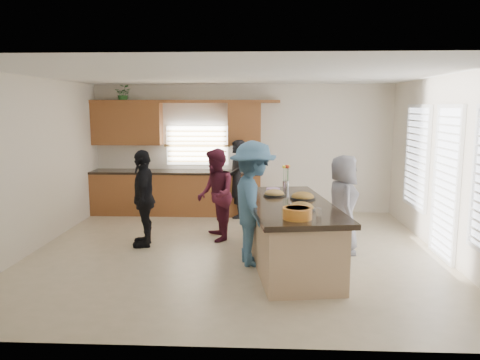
# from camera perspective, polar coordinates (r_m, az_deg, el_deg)

# --- Properties ---
(floor) EXTENTS (6.50, 6.50, 0.00)m
(floor) POSITION_cam_1_polar(r_m,az_deg,el_deg) (7.61, -0.66, -8.82)
(floor) COLOR beige
(floor) RESTS_ON ground
(room_shell) EXTENTS (6.52, 6.02, 2.81)m
(room_shell) POSITION_cam_1_polar(r_m,az_deg,el_deg) (7.26, -0.69, 5.62)
(room_shell) COLOR silver
(room_shell) RESTS_ON ground
(back_cabinetry) EXTENTS (4.08, 0.66, 2.46)m
(back_cabinetry) POSITION_cam_1_polar(r_m,az_deg,el_deg) (10.25, -7.98, 0.94)
(back_cabinetry) COLOR brown
(back_cabinetry) RESTS_ON ground
(right_wall_glazing) EXTENTS (0.06, 4.00, 2.25)m
(right_wall_glazing) POSITION_cam_1_polar(r_m,az_deg,el_deg) (7.69, 23.96, 0.85)
(right_wall_glazing) COLOR white
(right_wall_glazing) RESTS_ON ground
(island) EXTENTS (1.51, 2.83, 0.95)m
(island) POSITION_cam_1_polar(r_m,az_deg,el_deg) (6.92, 6.08, -6.78)
(island) COLOR tan
(island) RESTS_ON ground
(platter_front) EXTENTS (0.38, 0.38, 0.15)m
(platter_front) POSITION_cam_1_polar(r_m,az_deg,el_deg) (6.34, 7.44, -3.38)
(platter_front) COLOR black
(platter_front) RESTS_ON island
(platter_mid) EXTENTS (0.38, 0.38, 0.15)m
(platter_mid) POSITION_cam_1_polar(r_m,az_deg,el_deg) (7.09, 7.65, -2.07)
(platter_mid) COLOR black
(platter_mid) RESTS_ON island
(platter_back) EXTENTS (0.34, 0.34, 0.14)m
(platter_back) POSITION_cam_1_polar(r_m,az_deg,el_deg) (7.30, 4.19, -1.71)
(platter_back) COLOR black
(platter_back) RESTS_ON island
(salad_bowl) EXTENTS (0.36, 0.36, 0.14)m
(salad_bowl) POSITION_cam_1_polar(r_m,az_deg,el_deg) (5.82, 7.01, -3.97)
(salad_bowl) COLOR orange
(salad_bowl) RESTS_ON island
(clear_cup) EXTENTS (0.07, 0.07, 0.11)m
(clear_cup) POSITION_cam_1_polar(r_m,az_deg,el_deg) (5.98, 9.58, -3.89)
(clear_cup) COLOR white
(clear_cup) RESTS_ON island
(plate_stack) EXTENTS (0.23, 0.23, 0.06)m
(plate_stack) POSITION_cam_1_polar(r_m,az_deg,el_deg) (7.64, 4.05, -1.21)
(plate_stack) COLOR #BB8BCA
(plate_stack) RESTS_ON island
(flower_vase) EXTENTS (0.14, 0.14, 0.41)m
(flower_vase) POSITION_cam_1_polar(r_m,az_deg,el_deg) (7.84, 5.63, 0.50)
(flower_vase) COLOR silver
(flower_vase) RESTS_ON island
(potted_plant) EXTENTS (0.34, 0.29, 0.37)m
(potted_plant) POSITION_cam_1_polar(r_m,az_deg,el_deg) (10.49, -14.00, 10.13)
(potted_plant) COLOR #2F7730
(potted_plant) RESTS_ON back_cabinetry
(woman_left_back) EXTENTS (0.50, 0.66, 1.64)m
(woman_left_back) POSITION_cam_1_polar(r_m,az_deg,el_deg) (9.80, -0.38, 0.12)
(woman_left_back) COLOR black
(woman_left_back) RESTS_ON ground
(woman_left_mid) EXTENTS (0.78, 0.91, 1.61)m
(woman_left_mid) POSITION_cam_1_polar(r_m,az_deg,el_deg) (8.14, -2.99, -1.81)
(woman_left_mid) COLOR #571A2C
(woman_left_mid) RESTS_ON ground
(woman_left_front) EXTENTS (0.54, 1.00, 1.62)m
(woman_left_front) POSITION_cam_1_polar(r_m,az_deg,el_deg) (7.97, -11.64, -2.18)
(woman_left_front) COLOR black
(woman_left_front) RESTS_ON ground
(woman_right_back) EXTENTS (0.93, 1.31, 1.84)m
(woman_right_back) POSITION_cam_1_polar(r_m,az_deg,el_deg) (6.85, 1.60, -2.88)
(woman_right_back) COLOR #40698B
(woman_right_back) RESTS_ON ground
(woman_right_front) EXTENTS (0.52, 0.78, 1.57)m
(woman_right_front) POSITION_cam_1_polar(r_m,az_deg,el_deg) (7.59, 12.42, -2.94)
(woman_right_front) COLOR slate
(woman_right_front) RESTS_ON ground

